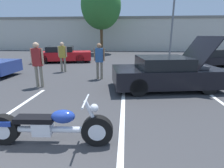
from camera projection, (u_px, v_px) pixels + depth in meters
parking_stripe_back at (122, 133)px, 3.85m from camera, size 0.12×5.82×0.01m
far_building at (111, 33)px, 24.92m from camera, size 32.00×4.20×4.40m
light_pole at (174, 10)px, 16.81m from camera, size 1.21×0.28×7.97m
tree_background at (101, 6)px, 19.04m from camera, size 4.37×4.37×7.68m
motorcycle at (49, 127)px, 3.39m from camera, size 2.46×0.70×0.94m
show_car_hood_open at (166, 73)px, 6.94m from camera, size 4.41×2.52×2.06m
parked_car_mid_row at (62, 55)px, 13.84m from camera, size 4.65×2.62×1.23m
parked_car_right_row at (211, 58)px, 12.11m from camera, size 4.49×3.06×1.16m
spectator_near_motorcycle at (63, 54)px, 10.00m from camera, size 0.52×0.22×1.70m
spectator_by_show_car at (37, 61)px, 6.99m from camera, size 0.52×0.24×1.83m
spectator_midground at (99, 58)px, 8.34m from camera, size 0.52×0.23×1.72m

